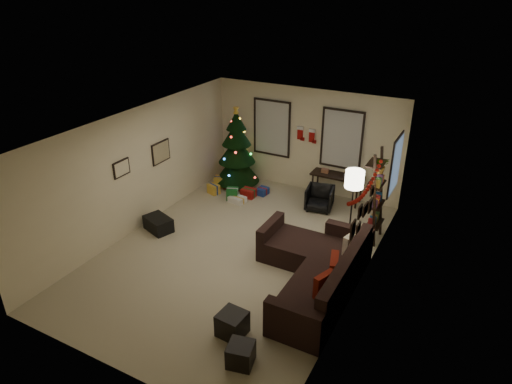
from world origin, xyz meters
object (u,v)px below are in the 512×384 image
christmas_tree (237,153)px  bookshelf (377,198)px  desk_chair (319,198)px  sofa (317,271)px  desk (337,178)px

christmas_tree → bookshelf: (4.00, -1.08, 0.06)m
desk_chair → bookshelf: bearing=-36.7°
desk_chair → bookshelf: size_ratio=0.29×
bookshelf → sofa: bearing=-103.2°
desk → desk_chair: 0.75m
christmas_tree → desk: (2.69, 0.32, -0.30)m
christmas_tree → bookshelf: bearing=-15.2°
sofa → desk: sofa is taller
bookshelf → christmas_tree: bearing=164.8°
desk → bookshelf: bookshelf is taller
sofa → desk_chair: bearing=110.0°
christmas_tree → sofa: bearing=-41.8°
sofa → desk: bearing=103.4°
christmas_tree → sofa: christmas_tree is taller
sofa → desk_chair: sofa is taller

